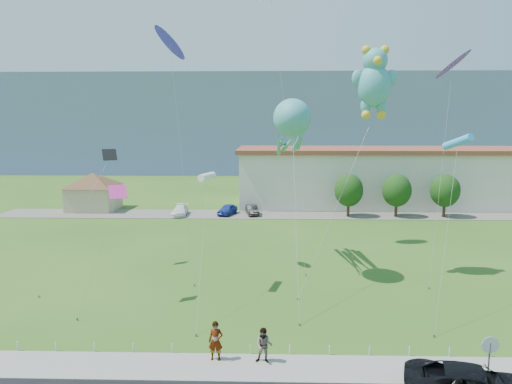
# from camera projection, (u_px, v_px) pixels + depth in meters

# --- Properties ---
(ground) EXTENTS (160.00, 160.00, 0.00)m
(ground) POSITION_uv_depth(u_px,v_px,m) (270.00, 342.00, 24.41)
(ground) COLOR #2C5518
(ground) RESTS_ON ground
(sidewalk) EXTENTS (80.00, 2.50, 0.10)m
(sidewalk) POSITION_uv_depth(u_px,v_px,m) (270.00, 368.00, 21.69)
(sidewalk) COLOR gray
(sidewalk) RESTS_ON ground
(parking_strip) EXTENTS (70.00, 6.00, 0.06)m
(parking_strip) POSITION_uv_depth(u_px,v_px,m) (269.00, 214.00, 59.02)
(parking_strip) COLOR #59544C
(parking_strip) RESTS_ON ground
(hill_ridge) EXTENTS (160.00, 50.00, 25.00)m
(hill_ridge) POSITION_uv_depth(u_px,v_px,m) (269.00, 122.00, 141.27)
(hill_ridge) COLOR slate
(hill_ridge) RESTS_ON ground
(pavilion) EXTENTS (9.20, 9.20, 5.00)m
(pavilion) POSITION_uv_depth(u_px,v_px,m) (94.00, 188.00, 62.20)
(pavilion) COLOR tan
(pavilion) RESTS_ON ground
(warehouse) EXTENTS (61.00, 15.00, 8.20)m
(warehouse) POSITION_uv_depth(u_px,v_px,m) (447.00, 176.00, 66.63)
(warehouse) COLOR beige
(warehouse) RESTS_ON ground
(stop_sign) EXTENTS (0.80, 0.07, 2.50)m
(stop_sign) POSITION_uv_depth(u_px,v_px,m) (490.00, 350.00, 19.73)
(stop_sign) COLOR slate
(stop_sign) RESTS_ON ground
(rope_fence) EXTENTS (26.05, 0.05, 0.50)m
(rope_fence) POSITION_uv_depth(u_px,v_px,m) (270.00, 349.00, 23.09)
(rope_fence) COLOR white
(rope_fence) RESTS_ON ground
(tree_near) EXTENTS (3.60, 3.60, 5.47)m
(tree_near) POSITION_uv_depth(u_px,v_px,m) (349.00, 190.00, 57.27)
(tree_near) COLOR #3F2B19
(tree_near) RESTS_ON ground
(tree_mid) EXTENTS (3.60, 3.60, 5.47)m
(tree_mid) POSITION_uv_depth(u_px,v_px,m) (397.00, 190.00, 57.11)
(tree_mid) COLOR #3F2B19
(tree_mid) RESTS_ON ground
(tree_far) EXTENTS (3.60, 3.60, 5.47)m
(tree_far) POSITION_uv_depth(u_px,v_px,m) (445.00, 191.00, 56.95)
(tree_far) COLOR #3F2B19
(tree_far) RESTS_ON ground
(pedestrian_left) EXTENTS (0.73, 0.50, 1.95)m
(pedestrian_left) POSITION_uv_depth(u_px,v_px,m) (216.00, 341.00, 22.25)
(pedestrian_left) COLOR gray
(pedestrian_left) RESTS_ON sidewalk
(pedestrian_right) EXTENTS (0.93, 0.78, 1.73)m
(pedestrian_right) POSITION_uv_depth(u_px,v_px,m) (264.00, 345.00, 22.01)
(pedestrian_right) COLOR gray
(pedestrian_right) RESTS_ON sidewalk
(parked_car_white) EXTENTS (1.91, 4.33, 1.24)m
(parked_car_white) POSITION_uv_depth(u_px,v_px,m) (180.00, 210.00, 58.34)
(parked_car_white) COLOR white
(parked_car_white) RESTS_ON parking_strip
(parked_car_blue) EXTENTS (2.70, 4.18, 1.33)m
(parked_car_blue) POSITION_uv_depth(u_px,v_px,m) (227.00, 209.00, 58.74)
(parked_car_blue) COLOR #1B3597
(parked_car_blue) RESTS_ON parking_strip
(parked_car_black) EXTENTS (1.98, 3.95, 1.24)m
(parked_car_black) POSITION_uv_depth(u_px,v_px,m) (252.00, 210.00, 58.70)
(parked_car_black) COLOR black
(parked_car_black) RESTS_ON parking_strip
(octopus_kite) EXTENTS (2.76, 15.03, 13.41)m
(octopus_kite) POSITION_uv_depth(u_px,v_px,m) (291.00, 128.00, 34.28)
(octopus_kite) COLOR teal
(octopus_kite) RESTS_ON ground
(teddy_bear_kite) EXTENTS (7.55, 6.85, 17.28)m
(teddy_bear_kite) POSITION_uv_depth(u_px,v_px,m) (374.00, 80.00, 33.63)
(teddy_bear_kite) COLOR teal
(teddy_bear_kite) RESTS_ON ground
(small_kite_blue) EXTENTS (3.17, 5.11, 18.41)m
(small_kite_blue) POSITION_uv_depth(u_px,v_px,m) (171.00, 48.00, 34.63)
(small_kite_blue) COLOR #3828E4
(small_kite_blue) RESTS_ON ground
(small_kite_cyan) EXTENTS (3.29, 6.99, 10.88)m
(small_kite_cyan) POSITION_uv_depth(u_px,v_px,m) (458.00, 143.00, 29.05)
(small_kite_cyan) COLOR #379CF8
(small_kite_cyan) RESTS_ON ground
(small_kite_purple) EXTENTS (3.86, 6.36, 16.88)m
(small_kite_purple) POSITION_uv_depth(u_px,v_px,m) (452.00, 69.00, 35.36)
(small_kite_purple) COLOR purple
(small_kite_purple) RESTS_ON ground
(small_kite_pink) EXTENTS (2.40, 3.87, 7.71)m
(small_kite_pink) POSITION_uv_depth(u_px,v_px,m) (114.00, 203.00, 28.95)
(small_kite_pink) COLOR #DB3091
(small_kite_pink) RESTS_ON ground
(small_kite_black) EXTENTS (3.33, 8.20, 9.58)m
(small_kite_black) POSITION_uv_depth(u_px,v_px,m) (103.00, 168.00, 36.02)
(small_kite_black) COLOR black
(small_kite_black) RESTS_ON ground
(small_kite_white) EXTENTS (0.57, 8.72, 8.43)m
(small_kite_white) POSITION_uv_depth(u_px,v_px,m) (207.00, 178.00, 31.29)
(small_kite_white) COLOR white
(small_kite_white) RESTS_ON ground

